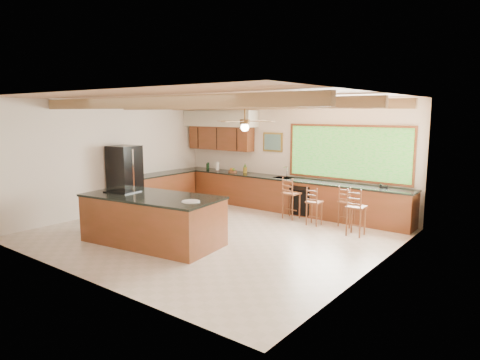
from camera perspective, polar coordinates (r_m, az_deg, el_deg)
The scene contains 9 objects.
ground at distance 9.61m, azimuth -3.59°, elevation -7.20°, with size 7.20×7.20×0.00m, color beige.
room_shell at distance 9.85m, azimuth -1.96°, elevation 6.29°, with size 7.27×6.54×3.02m.
counter_run at distance 11.92m, azimuth 1.39°, elevation -1.72°, with size 7.12×3.10×1.22m.
island at distance 9.00m, azimuth -11.59°, elevation -5.15°, with size 3.03×1.72×1.02m.
refrigerator at distance 11.82m, azimuth -15.07°, elevation 0.06°, with size 0.77×0.76×1.81m.
bar_stool_a at distance 10.33m, azimuth 9.76°, elevation -3.00°, with size 0.34×0.34×0.94m.
bar_stool_b at distance 10.87m, azimuth 6.71°, elevation -1.89°, with size 0.42×0.42×1.07m.
bar_stool_c at distance 10.38m, azimuth 13.96°, elevation -2.94°, with size 0.35×0.35×0.98m.
bar_stool_d at distance 9.62m, azimuth 15.12°, elevation -3.61°, with size 0.39×0.39×1.06m.
Camera 1 is at (6.09, -6.94, 2.67)m, focal length 32.00 mm.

